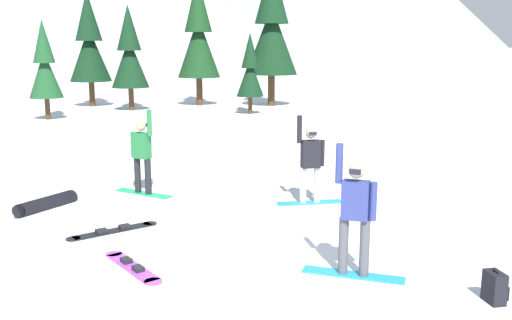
% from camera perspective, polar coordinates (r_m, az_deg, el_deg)
% --- Properties ---
extents(ground_plane, '(800.00, 800.00, 0.00)m').
position_cam_1_polar(ground_plane, '(9.65, -5.02, -9.88)').
color(ground_plane, silver).
extents(snowboarder_foreground, '(1.57, 0.77, 2.04)m').
position_cam_1_polar(snowboarder_foreground, '(8.86, 9.70, -5.34)').
color(snowboarder_foreground, '#1E8CD8').
rests_on(snowboarder_foreground, ground_plane).
extents(snowboarder_midground, '(1.51, 0.53, 1.97)m').
position_cam_1_polar(snowboarder_midground, '(12.77, 5.37, -0.24)').
color(snowboarder_midground, '#1E8CD8').
rests_on(snowboarder_midground, ground_plane).
extents(snowboarder_background, '(1.47, 1.04, 2.01)m').
position_cam_1_polar(snowboarder_background, '(13.77, -11.14, 0.54)').
color(snowboarder_background, '#19B259').
rests_on(snowboarder_background, ground_plane).
extents(loose_snowboard_near_right, '(1.01, 1.55, 0.26)m').
position_cam_1_polar(loose_snowboard_near_right, '(13.23, -19.92, -4.00)').
color(loose_snowboard_near_right, black).
rests_on(loose_snowboard_near_right, ground_plane).
extents(loose_snowboard_near_left, '(1.61, 1.26, 0.09)m').
position_cam_1_polar(loose_snowboard_near_left, '(11.36, -13.87, -6.73)').
color(loose_snowboard_near_left, black).
rests_on(loose_snowboard_near_left, ground_plane).
extents(loose_snowboard_far_spare, '(1.24, 1.54, 0.09)m').
position_cam_1_polar(loose_snowboard_far_spare, '(9.55, -12.07, -10.19)').
color(loose_snowboard_far_spare, '#993FD8').
rests_on(loose_snowboard_far_spare, ground_plane).
extents(backpack_black, '(0.31, 0.35, 0.47)m').
position_cam_1_polar(backpack_black, '(8.76, 22.44, -11.52)').
color(backpack_black, black).
rests_on(backpack_black, ground_plane).
extents(pine_tree_twin, '(2.28, 2.28, 6.32)m').
position_cam_1_polar(pine_tree_twin, '(33.85, -16.07, 10.92)').
color(pine_tree_twin, '#472D19').
rests_on(pine_tree_twin, ground_plane).
extents(pine_tree_leaning, '(2.39, 2.39, 7.17)m').
position_cam_1_polar(pine_tree_leaning, '(33.24, -5.68, 12.09)').
color(pine_tree_leaning, '#472D19').
rests_on(pine_tree_leaning, ground_plane).
extents(pine_tree_short, '(1.36, 1.36, 4.00)m').
position_cam_1_polar(pine_tree_short, '(29.03, -0.58, 8.84)').
color(pine_tree_short, '#472D19').
rests_on(pine_tree_short, ground_plane).
extents(pine_tree_young, '(1.52, 1.52, 4.57)m').
position_cam_1_polar(pine_tree_young, '(28.56, -20.07, 8.73)').
color(pine_tree_young, '#472D19').
rests_on(pine_tree_young, ground_plane).
extents(pine_tree_broad, '(2.90, 2.90, 7.97)m').
position_cam_1_polar(pine_tree_broad, '(32.87, 1.55, 12.92)').
color(pine_tree_broad, '#472D19').
rests_on(pine_tree_broad, ground_plane).
extents(pine_tree_slender, '(1.94, 1.94, 5.46)m').
position_cam_1_polar(pine_tree_slender, '(31.27, -12.34, 10.22)').
color(pine_tree_slender, '#472D19').
rests_on(pine_tree_slender, ground_plane).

